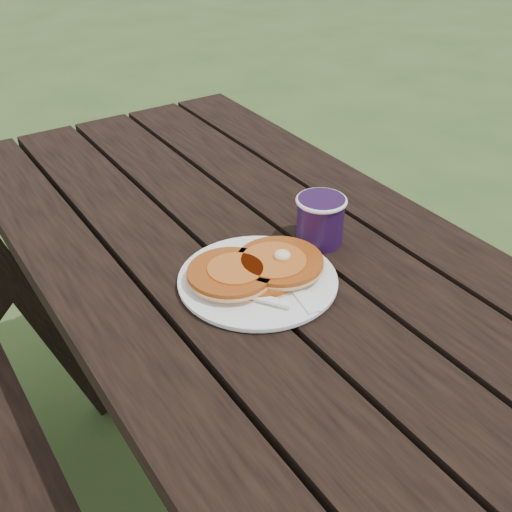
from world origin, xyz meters
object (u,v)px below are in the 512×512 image
plate (258,281)px  pancake_stack (257,269)px  coffee_cup (320,218)px  picnic_table (292,436)px

plate → pancake_stack: size_ratio=1.12×
plate → coffee_cup: (0.17, 0.05, 0.05)m
picnic_table → plate: 0.39m
pancake_stack → coffee_cup: (0.17, 0.04, 0.03)m
coffee_cup → pancake_stack: bearing=-166.2°
coffee_cup → picnic_table: bearing=-141.9°
plate → pancake_stack: pancake_stack is taller
picnic_table → plate: bearing=145.3°
plate → coffee_cup: bearing=15.8°
picnic_table → plate: plate is taller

